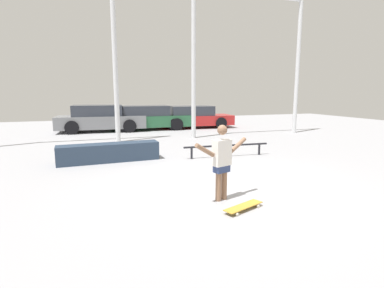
% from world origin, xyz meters
% --- Properties ---
extents(ground_plane, '(36.00, 36.00, 0.00)m').
position_xyz_m(ground_plane, '(0.00, 0.00, 0.00)').
color(ground_plane, '#9E9EA3').
extents(skateboarder, '(1.23, 0.46, 1.45)m').
position_xyz_m(skateboarder, '(-0.54, -0.99, 0.81)').
color(skateboarder, '#8C664C').
rests_on(skateboarder, ground_plane).
extents(skateboard, '(0.85, 0.50, 0.08)m').
position_xyz_m(skateboard, '(-0.38, -1.57, 0.06)').
color(skateboard, gold).
rests_on(skateboard, ground_plane).
extents(grind_box, '(2.95, 0.67, 0.55)m').
position_xyz_m(grind_box, '(-2.31, 3.09, 0.27)').
color(grind_box, '#28384C').
rests_on(grind_box, ground_plane).
extents(grind_rail, '(2.84, 0.25, 0.40)m').
position_xyz_m(grind_rail, '(1.29, 2.54, 0.32)').
color(grind_rail, black).
rests_on(grind_rail, ground_plane).
extents(canopy_support_left, '(5.72, 0.20, 6.51)m').
position_xyz_m(canopy_support_left, '(-4.44, 6.74, 3.93)').
color(canopy_support_left, silver).
rests_on(canopy_support_left, ground_plane).
extents(canopy_support_right, '(5.72, 0.20, 6.51)m').
position_xyz_m(canopy_support_right, '(4.44, 6.74, 3.93)').
color(canopy_support_right, silver).
rests_on(canopy_support_right, ground_plane).
extents(parked_car_grey, '(4.63, 2.19, 1.40)m').
position_xyz_m(parked_car_grey, '(-2.18, 10.55, 0.68)').
color(parked_car_grey, slate).
rests_on(parked_car_grey, ground_plane).
extents(parked_car_green, '(4.61, 1.99, 1.33)m').
position_xyz_m(parked_car_green, '(0.32, 10.51, 0.65)').
color(parked_car_green, '#28603D').
rests_on(parked_car_green, ground_plane).
extents(parked_car_red, '(4.53, 2.13, 1.28)m').
position_xyz_m(parked_car_red, '(2.99, 10.47, 0.62)').
color(parked_car_red, red).
rests_on(parked_car_red, ground_plane).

